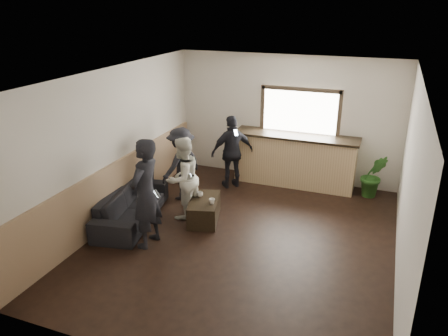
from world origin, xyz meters
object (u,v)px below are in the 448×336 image
at_px(coffee_table, 204,210).
at_px(person_c, 181,164).
at_px(person_b, 183,178).
at_px(cup_a, 200,194).
at_px(cup_b, 212,201).
at_px(sofa, 131,206).
at_px(bar_counter, 295,157).
at_px(potted_plant, 373,176).
at_px(person_d, 232,152).
at_px(person_a, 146,194).

height_order(coffee_table, person_c, person_c).
height_order(coffee_table, person_b, person_b).
xyz_separation_m(cup_a, cup_b, (0.33, -0.20, 0.00)).
bearing_deg(sofa, cup_b, -85.79).
height_order(cup_b, person_b, person_b).
distance_m(cup_a, cup_b, 0.39).
distance_m(coffee_table, person_b, 0.72).
bearing_deg(bar_counter, sofa, -131.12).
bearing_deg(cup_a, person_c, 137.51).
relative_size(coffee_table, potted_plant, 1.00).
bearing_deg(person_b, person_c, -135.10).
relative_size(sofa, person_d, 1.28).
height_order(sofa, cup_b, sofa).
bearing_deg(potted_plant, cup_b, -139.00).
bearing_deg(person_c, cup_b, 69.12).
height_order(coffee_table, cup_b, cup_b).
xyz_separation_m(cup_a, person_c, (-0.68, 0.62, 0.30)).
bearing_deg(person_d, bar_counter, 167.53).
bearing_deg(person_d, cup_b, 58.42).
distance_m(coffee_table, potted_plant, 3.64).
bearing_deg(coffee_table, person_c, 138.18).
bearing_deg(cup_a, cup_b, -31.40).
bearing_deg(person_d, person_c, 11.63).
bearing_deg(person_a, coffee_table, 157.55).
height_order(bar_counter, sofa, bar_counter).
bearing_deg(potted_plant, coffee_table, -142.34).
relative_size(bar_counter, potted_plant, 2.89).
height_order(cup_b, person_d, person_d).
bearing_deg(coffee_table, cup_b, -26.86).
xyz_separation_m(bar_counter, person_a, (-1.73, -3.44, 0.29)).
distance_m(cup_b, person_c, 1.34).
bearing_deg(person_a, person_c, -168.82).
xyz_separation_m(sofa, person_b, (0.83, 0.50, 0.48)).
height_order(bar_counter, coffee_table, bar_counter).
height_order(coffee_table, person_a, person_a).
xyz_separation_m(bar_counter, potted_plant, (1.68, -0.09, -0.17)).
bearing_deg(person_c, person_a, 26.62).
relative_size(cup_b, person_c, 0.07).
bearing_deg(potted_plant, person_d, -169.36).
xyz_separation_m(bar_counter, person_d, (-1.24, -0.64, 0.16)).
bearing_deg(person_a, person_b, 177.33).
bearing_deg(person_b, bar_counter, 161.88).
xyz_separation_m(cup_b, person_b, (-0.63, 0.11, 0.32)).
height_order(potted_plant, person_d, person_d).
height_order(sofa, person_d, person_d).
relative_size(sofa, cup_b, 19.27).
bearing_deg(potted_plant, sofa, -146.66).
bearing_deg(person_b, cup_a, 124.54).
relative_size(cup_a, person_d, 0.07).
bearing_deg(coffee_table, person_a, -115.35).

